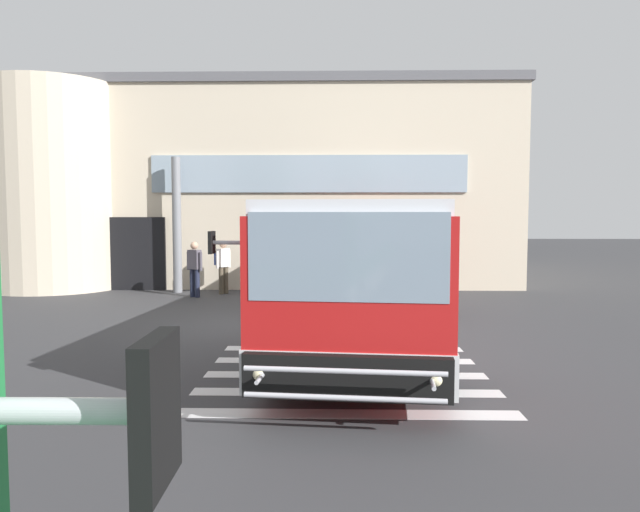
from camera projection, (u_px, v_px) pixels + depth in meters
name	position (u px, v px, depth m)	size (l,w,h in m)	color
ground_plane	(254.00, 325.00, 13.51)	(80.00, 90.00, 0.02)	#353538
bay_paint_stripes	(345.00, 375.00, 9.28)	(4.40, 3.96, 0.01)	silver
terminal_building	(275.00, 189.00, 24.75)	(18.01, 13.80, 7.05)	beige
entry_support_column	(177.00, 225.00, 18.81)	(0.28, 0.28, 4.30)	slate
bus_main_foreground	(365.00, 271.00, 12.26)	(3.99, 11.50, 2.70)	red
passenger_near_column	(195.00, 266.00, 17.81)	(0.52, 0.38, 1.68)	#1E2338
passenger_by_doorway	(223.00, 263.00, 18.57)	(0.50, 0.52, 1.68)	#4C4233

